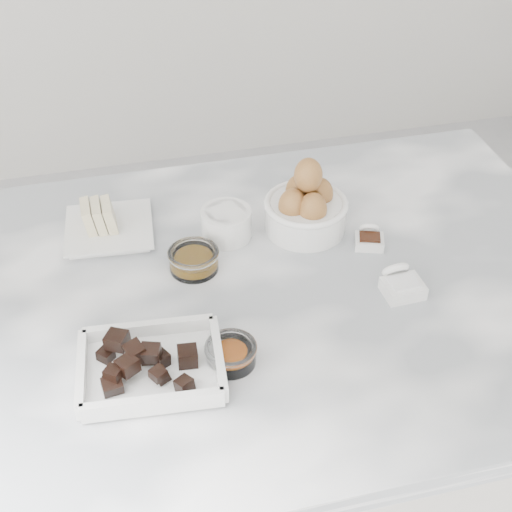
{
  "coord_description": "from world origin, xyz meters",
  "views": [
    {
      "loc": [
        -0.2,
        -0.84,
        1.71
      ],
      "look_at": [
        0.02,
        0.03,
        0.98
      ],
      "focal_mm": 50.0,
      "sensor_mm": 36.0,
      "label": 1
    }
  ],
  "objects_px": {
    "vanilla_spoon": "(369,238)",
    "salt_spoon": "(401,283)",
    "chocolate_dish": "(151,364)",
    "honey_bowl": "(194,260)",
    "zest_bowl": "(231,353)",
    "egg_bowl": "(306,207)",
    "butter_plate": "(107,223)",
    "sugar_ramekin": "(226,223)"
  },
  "relations": [
    {
      "from": "sugar_ramekin",
      "to": "salt_spoon",
      "type": "height_order",
      "value": "sugar_ramekin"
    },
    {
      "from": "honey_bowl",
      "to": "salt_spoon",
      "type": "bearing_deg",
      "value": -23.33
    },
    {
      "from": "egg_bowl",
      "to": "salt_spoon",
      "type": "relative_size",
      "value": 1.91
    },
    {
      "from": "butter_plate",
      "to": "salt_spoon",
      "type": "xyz_separation_m",
      "value": [
        0.44,
        -0.27,
        -0.0
      ]
    },
    {
      "from": "honey_bowl",
      "to": "vanilla_spoon",
      "type": "relative_size",
      "value": 1.23
    },
    {
      "from": "honey_bowl",
      "to": "vanilla_spoon",
      "type": "xyz_separation_m",
      "value": [
        0.31,
        -0.01,
        -0.01
      ]
    },
    {
      "from": "vanilla_spoon",
      "to": "egg_bowl",
      "type": "bearing_deg",
      "value": 143.53
    },
    {
      "from": "honey_bowl",
      "to": "salt_spoon",
      "type": "relative_size",
      "value": 1.1
    },
    {
      "from": "chocolate_dish",
      "to": "honey_bowl",
      "type": "xyz_separation_m",
      "value": [
        0.1,
        0.22,
        -0.0
      ]
    },
    {
      "from": "chocolate_dish",
      "to": "zest_bowl",
      "type": "height_order",
      "value": "chocolate_dish"
    },
    {
      "from": "chocolate_dish",
      "to": "salt_spoon",
      "type": "height_order",
      "value": "chocolate_dish"
    },
    {
      "from": "zest_bowl",
      "to": "salt_spoon",
      "type": "relative_size",
      "value": 0.98
    },
    {
      "from": "honey_bowl",
      "to": "salt_spoon",
      "type": "distance_m",
      "value": 0.34
    },
    {
      "from": "sugar_ramekin",
      "to": "zest_bowl",
      "type": "distance_m",
      "value": 0.3
    },
    {
      "from": "chocolate_dish",
      "to": "butter_plate",
      "type": "relative_size",
      "value": 1.31
    },
    {
      "from": "sugar_ramekin",
      "to": "salt_spoon",
      "type": "bearing_deg",
      "value": -41.12
    },
    {
      "from": "egg_bowl",
      "to": "salt_spoon",
      "type": "xyz_separation_m",
      "value": [
        0.1,
        -0.2,
        -0.03
      ]
    },
    {
      "from": "egg_bowl",
      "to": "vanilla_spoon",
      "type": "height_order",
      "value": "egg_bowl"
    },
    {
      "from": "honey_bowl",
      "to": "butter_plate",
      "type": "bearing_deg",
      "value": 134.19
    },
    {
      "from": "zest_bowl",
      "to": "salt_spoon",
      "type": "xyz_separation_m",
      "value": [
        0.3,
        0.09,
        -0.0
      ]
    },
    {
      "from": "chocolate_dish",
      "to": "vanilla_spoon",
      "type": "distance_m",
      "value": 0.46
    },
    {
      "from": "egg_bowl",
      "to": "honey_bowl",
      "type": "bearing_deg",
      "value": -163.3
    },
    {
      "from": "butter_plate",
      "to": "honey_bowl",
      "type": "relative_size",
      "value": 1.91
    },
    {
      "from": "chocolate_dish",
      "to": "egg_bowl",
      "type": "height_order",
      "value": "egg_bowl"
    },
    {
      "from": "chocolate_dish",
      "to": "sugar_ramekin",
      "type": "relative_size",
      "value": 2.41
    },
    {
      "from": "sugar_ramekin",
      "to": "butter_plate",
      "type": "bearing_deg",
      "value": 163.59
    },
    {
      "from": "zest_bowl",
      "to": "egg_bowl",
      "type": "bearing_deg",
      "value": 55.18
    },
    {
      "from": "honey_bowl",
      "to": "zest_bowl",
      "type": "relative_size",
      "value": 1.13
    },
    {
      "from": "zest_bowl",
      "to": "sugar_ramekin",
      "type": "bearing_deg",
      "value": 79.17
    },
    {
      "from": "sugar_ramekin",
      "to": "zest_bowl",
      "type": "xyz_separation_m",
      "value": [
        -0.06,
        -0.3,
        -0.01
      ]
    },
    {
      "from": "egg_bowl",
      "to": "honey_bowl",
      "type": "distance_m",
      "value": 0.22
    },
    {
      "from": "egg_bowl",
      "to": "zest_bowl",
      "type": "height_order",
      "value": "egg_bowl"
    },
    {
      "from": "butter_plate",
      "to": "egg_bowl",
      "type": "height_order",
      "value": "egg_bowl"
    },
    {
      "from": "egg_bowl",
      "to": "salt_spoon",
      "type": "bearing_deg",
      "value": -63.29
    },
    {
      "from": "zest_bowl",
      "to": "salt_spoon",
      "type": "bearing_deg",
      "value": 16.05
    },
    {
      "from": "chocolate_dish",
      "to": "zest_bowl",
      "type": "bearing_deg",
      "value": -1.03
    },
    {
      "from": "vanilla_spoon",
      "to": "salt_spoon",
      "type": "xyz_separation_m",
      "value": [
        0.0,
        -0.13,
        0.0
      ]
    },
    {
      "from": "chocolate_dish",
      "to": "vanilla_spoon",
      "type": "xyz_separation_m",
      "value": [
        0.41,
        0.21,
        -0.01
      ]
    },
    {
      "from": "egg_bowl",
      "to": "chocolate_dish",
      "type": "bearing_deg",
      "value": -137.86
    },
    {
      "from": "egg_bowl",
      "to": "butter_plate",
      "type": "bearing_deg",
      "value": 168.25
    },
    {
      "from": "sugar_ramekin",
      "to": "vanilla_spoon",
      "type": "xyz_separation_m",
      "value": [
        0.24,
        -0.08,
        -0.02
      ]
    },
    {
      "from": "salt_spoon",
      "to": "butter_plate",
      "type": "bearing_deg",
      "value": 148.69
    }
  ]
}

